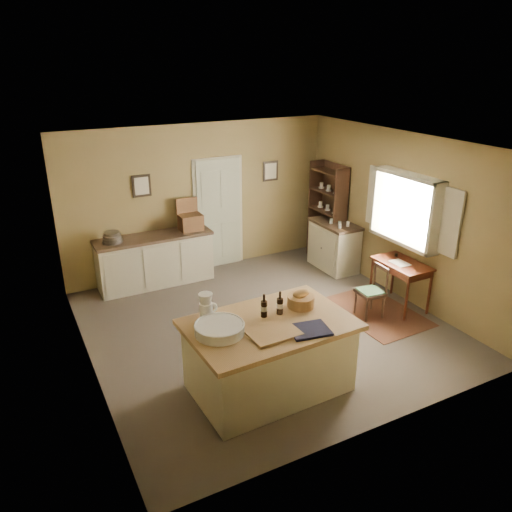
{
  "coord_description": "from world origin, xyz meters",
  "views": [
    {
      "loc": [
        -3.15,
        -5.75,
        3.79
      ],
      "look_at": [
        -0.14,
        0.02,
        1.15
      ],
      "focal_mm": 35.0,
      "sensor_mm": 36.0,
      "label": 1
    }
  ],
  "objects_px": {
    "right_cabinet": "(334,245)",
    "shelving_unit": "(329,213)",
    "sideboard": "(156,258)",
    "desk_chair": "(370,292)",
    "work_island": "(268,354)",
    "writing_desk": "(401,268)"
  },
  "relations": [
    {
      "from": "writing_desk",
      "to": "right_cabinet",
      "type": "distance_m",
      "value": 1.79
    },
    {
      "from": "desk_chair",
      "to": "writing_desk",
      "type": "bearing_deg",
      "value": 7.4
    },
    {
      "from": "writing_desk",
      "to": "desk_chair",
      "type": "height_order",
      "value": "writing_desk"
    },
    {
      "from": "work_island",
      "to": "shelving_unit",
      "type": "height_order",
      "value": "shelving_unit"
    },
    {
      "from": "work_island",
      "to": "sideboard",
      "type": "relative_size",
      "value": 0.97
    },
    {
      "from": "work_island",
      "to": "writing_desk",
      "type": "bearing_deg",
      "value": 15.26
    },
    {
      "from": "sideboard",
      "to": "work_island",
      "type": "bearing_deg",
      "value": -85.08
    },
    {
      "from": "sideboard",
      "to": "writing_desk",
      "type": "xyz_separation_m",
      "value": [
        3.19,
        -2.64,
        0.19
      ]
    },
    {
      "from": "sideboard",
      "to": "desk_chair",
      "type": "distance_m",
      "value": 3.71
    },
    {
      "from": "work_island",
      "to": "desk_chair",
      "type": "bearing_deg",
      "value": 18.86
    },
    {
      "from": "writing_desk",
      "to": "shelving_unit",
      "type": "bearing_deg",
      "value": 86.09
    },
    {
      "from": "sideboard",
      "to": "right_cabinet",
      "type": "height_order",
      "value": "sideboard"
    },
    {
      "from": "work_island",
      "to": "writing_desk",
      "type": "xyz_separation_m",
      "value": [
        2.88,
        0.9,
        0.19
      ]
    },
    {
      "from": "sideboard",
      "to": "writing_desk",
      "type": "height_order",
      "value": "sideboard"
    },
    {
      "from": "writing_desk",
      "to": "right_cabinet",
      "type": "xyz_separation_m",
      "value": [
        -0.0,
        1.78,
        -0.21
      ]
    },
    {
      "from": "work_island",
      "to": "shelving_unit",
      "type": "xyz_separation_m",
      "value": [
        3.03,
        3.1,
        0.47
      ]
    },
    {
      "from": "work_island",
      "to": "desk_chair",
      "type": "height_order",
      "value": "work_island"
    },
    {
      "from": "sideboard",
      "to": "right_cabinet",
      "type": "relative_size",
      "value": 2.0
    },
    {
      "from": "right_cabinet",
      "to": "shelving_unit",
      "type": "height_order",
      "value": "shelving_unit"
    },
    {
      "from": "right_cabinet",
      "to": "writing_desk",
      "type": "bearing_deg",
      "value": -89.99
    },
    {
      "from": "desk_chair",
      "to": "right_cabinet",
      "type": "xyz_separation_m",
      "value": [
        0.62,
        1.81,
        0.06
      ]
    },
    {
      "from": "work_island",
      "to": "writing_desk",
      "type": "distance_m",
      "value": 3.02
    }
  ]
}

